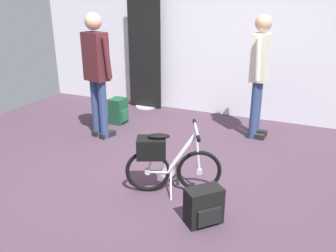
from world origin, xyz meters
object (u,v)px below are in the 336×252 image
object	(u,v)px
backpack_on_floor	(118,111)
visitor_near_wall	(260,70)
visitor_browsing	(97,69)
handbag_on_floor	(204,206)
floor_banner_stand	(145,59)
folding_bike_foreground	(166,160)

from	to	relation	value
backpack_on_floor	visitor_near_wall	bearing A→B (deg)	8.58
visitor_browsing	visitor_near_wall	bearing A→B (deg)	24.56
handbag_on_floor	backpack_on_floor	bearing A→B (deg)	136.66
visitor_browsing	handbag_on_floor	size ratio (longest dim) A/B	4.80
floor_banner_stand	folding_bike_foreground	distance (m)	2.94
visitor_near_wall	floor_banner_stand	bearing A→B (deg)	163.52
folding_bike_foreground	backpack_on_floor	bearing A→B (deg)	133.96
backpack_on_floor	handbag_on_floor	size ratio (longest dim) A/B	1.13
visitor_near_wall	handbag_on_floor	bearing A→B (deg)	-90.21
floor_banner_stand	visitor_near_wall	size ratio (longest dim) A/B	1.15
floor_banner_stand	handbag_on_floor	distance (m)	3.54
floor_banner_stand	handbag_on_floor	xyz separation A→B (m)	(2.02, -2.82, -0.70)
visitor_near_wall	visitor_browsing	bearing A→B (deg)	-155.44
floor_banner_stand	handbag_on_floor	size ratio (longest dim) A/B	5.45
floor_banner_stand	visitor_browsing	world-z (taller)	floor_banner_stand
backpack_on_floor	handbag_on_floor	world-z (taller)	backpack_on_floor
floor_banner_stand	folding_bike_foreground	world-z (taller)	floor_banner_stand
visitor_near_wall	visitor_browsing	xyz separation A→B (m)	(-1.96, -0.90, 0.01)
handbag_on_floor	visitor_browsing	bearing A→B (deg)	145.91
backpack_on_floor	handbag_on_floor	distance (m)	2.79
visitor_browsing	backpack_on_floor	world-z (taller)	visitor_browsing
visitor_browsing	backpack_on_floor	distance (m)	0.97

